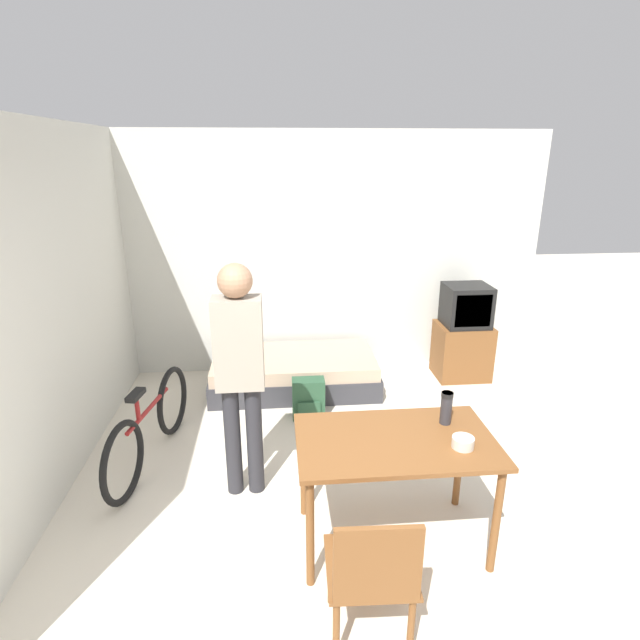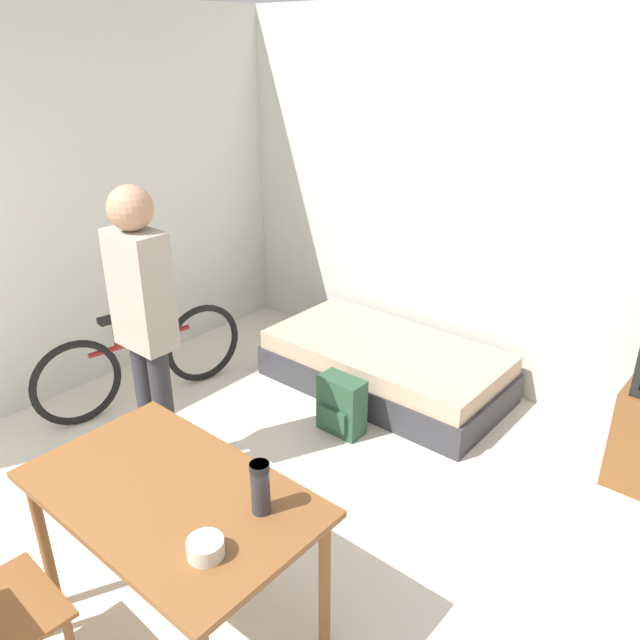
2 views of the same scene
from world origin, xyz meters
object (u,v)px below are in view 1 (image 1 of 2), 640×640
thermos_flask (446,406)px  mate_bowl (463,442)px  daybed (294,372)px  dining_table (395,452)px  person_standing (240,365)px  wooden_chair (373,572)px  backpack (308,399)px  bicycle (150,427)px  tv (463,335)px

thermos_flask → mate_bowl: thermos_flask is taller
daybed → mate_bowl: 2.70m
dining_table → person_standing: size_ratio=0.70×
daybed → dining_table: 2.45m
wooden_chair → mate_bowl: 0.95m
wooden_chair → thermos_flask: thermos_flask is taller
daybed → backpack: backpack is taller
dining_table → bicycle: 2.10m
bicycle → person_standing: size_ratio=0.88×
dining_table → thermos_flask: size_ratio=5.58×
daybed → tv: 1.95m
bicycle → thermos_flask: size_ratio=7.05×
dining_table → backpack: size_ratio=3.07×
person_standing → backpack: (0.55, 1.06, -0.84)m
daybed → tv: tv is taller
thermos_flask → wooden_chair: bearing=-125.6°
daybed → backpack: size_ratio=4.42×
bicycle → backpack: size_ratio=3.88×
daybed → thermos_flask: 2.47m
wooden_chair → mate_bowl: (0.66, 0.61, 0.31)m
bicycle → mate_bowl: size_ratio=11.77×
tv → backpack: tv is taller
tv → mate_bowl: size_ratio=8.15×
dining_table → mate_bowl: (0.38, -0.13, 0.13)m
thermos_flask → mate_bowl: 0.30m
dining_table → bicycle: bearing=149.1°
dining_table → wooden_chair: (-0.28, -0.74, -0.18)m
dining_table → mate_bowl: bearing=-18.7°
tv → wooden_chair: bearing=-117.3°
tv → mate_bowl: (-1.00, -2.59, 0.30)m
bicycle → person_standing: 1.16m
backpack → wooden_chair: bearing=-86.3°
wooden_chair → person_standing: person_standing is taller
wooden_chair → bicycle: (-1.50, 1.81, -0.17)m
mate_bowl → backpack: 2.06m
daybed → mate_bowl: (0.92, -2.46, 0.62)m
backpack → bicycle: bearing=-155.8°
person_standing → backpack: 1.46m
wooden_chair → dining_table: bearing=69.5°
daybed → bicycle: bearing=-134.2°
person_standing → tv: bearing=38.0°
person_standing → mate_bowl: bearing=-28.5°
wooden_chair → mate_bowl: wooden_chair is taller
tv → dining_table: bearing=-119.2°
person_standing → thermos_flask: person_standing is taller
tv → bicycle: (-3.16, -1.40, -0.18)m
wooden_chair → bicycle: 2.35m
mate_bowl → backpack: bearing=114.3°
person_standing → thermos_flask: 1.43m
mate_bowl → thermos_flask: bearing=92.6°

